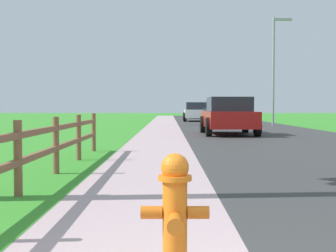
{
  "coord_description": "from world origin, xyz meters",
  "views": [
    {
      "loc": [
        -0.65,
        -2.02,
        1.18
      ],
      "look_at": [
        -0.62,
        7.64,
        0.79
      ],
      "focal_mm": 51.23,
      "sensor_mm": 36.0,
      "label": 1
    }
  ],
  "objects": [
    {
      "name": "fire_hydrant",
      "position": [
        -0.61,
        1.26,
        0.45
      ],
      "size": [
        0.47,
        0.39,
        0.86
      ],
      "color": "orange",
      "rests_on": "ground"
    },
    {
      "name": "parked_suv_red",
      "position": [
        1.89,
        18.11,
        0.79
      ],
      "size": [
        2.17,
        4.55,
        1.57
      ],
      "color": "maroon",
      "rests_on": "ground"
    },
    {
      "name": "ground_plane",
      "position": [
        0.0,
        25.0,
        0.0
      ],
      "size": [
        120.0,
        120.0,
        0.0
      ],
      "primitive_type": "plane",
      "color": "#38902B"
    },
    {
      "name": "grass_verge",
      "position": [
        -4.5,
        27.0,
        0.01
      ],
      "size": [
        5.0,
        66.0,
        0.0
      ],
      "primitive_type": "cube",
      "color": "#38902B",
      "rests_on": "ground"
    },
    {
      "name": "parked_car_white",
      "position": [
        1.63,
        36.57,
        0.77
      ],
      "size": [
        2.14,
        4.37,
        1.52
      ],
      "color": "white",
      "rests_on": "ground"
    },
    {
      "name": "street_lamp",
      "position": [
        5.93,
        27.47,
        3.94
      ],
      "size": [
        1.17,
        0.2,
        6.66
      ],
      "color": "gray",
      "rests_on": "ground"
    },
    {
      "name": "rail_fence",
      "position": [
        -2.61,
        5.25,
        0.58
      ],
      "size": [
        0.11,
        10.69,
        1.0
      ],
      "color": "brown",
      "rests_on": "ground"
    },
    {
      "name": "road_asphalt",
      "position": [
        3.5,
        27.0,
        0.0
      ],
      "size": [
        7.0,
        66.0,
        0.01
      ],
      "primitive_type": "cube",
      "color": "#383838",
      "rests_on": "ground"
    },
    {
      "name": "curb_concrete",
      "position": [
        -3.0,
        27.0,
        0.0
      ],
      "size": [
        6.0,
        66.0,
        0.01
      ],
      "primitive_type": "cube",
      "color": "#BB9FA2",
      "rests_on": "ground"
    },
    {
      "name": "parked_car_black",
      "position": [
        2.58,
        28.09,
        0.79
      ],
      "size": [
        2.04,
        4.35,
        1.59
      ],
      "color": "black",
      "rests_on": "ground"
    },
    {
      "name": "parked_car_beige",
      "position": [
        2.36,
        46.52,
        0.72
      ],
      "size": [
        2.18,
        4.6,
        1.41
      ],
      "color": "#C6B793",
      "rests_on": "ground"
    }
  ]
}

